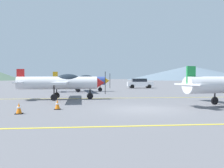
# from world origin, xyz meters

# --- Properties ---
(ground_plane) EXTENTS (400.00, 400.00, 0.00)m
(ground_plane) POSITION_xyz_m (0.00, 0.00, 0.00)
(ground_plane) COLOR slate
(apron_line_near) EXTENTS (80.00, 0.16, 0.01)m
(apron_line_near) POSITION_xyz_m (0.00, -4.81, 0.01)
(apron_line_near) COLOR yellow
(apron_line_near) RESTS_ON ground_plane
(apron_line_far) EXTENTS (80.00, 0.16, 0.01)m
(apron_line_far) POSITION_xyz_m (0.00, 7.72, 0.01)
(apron_line_far) COLOR yellow
(apron_line_far) RESTS_ON ground_plane
(airplane_mid) EXTENTS (7.37, 8.50, 2.55)m
(airplane_mid) POSITION_xyz_m (-5.35, 6.82, 1.44)
(airplane_mid) COLOR silver
(airplane_mid) RESTS_ON ground_plane
(airplane_far) EXTENTS (7.43, 8.54, 2.55)m
(airplane_far) POSITION_xyz_m (-3.86, 17.63, 1.44)
(airplane_far) COLOR #33478C
(airplane_far) RESTS_ON ground_plane
(car_sedan) EXTENTS (4.39, 2.21, 1.62)m
(car_sedan) POSITION_xyz_m (5.79, 26.82, 0.84)
(car_sedan) COLOR white
(car_sedan) RESTS_ON ground_plane
(traffic_cone_front) EXTENTS (0.36, 0.36, 0.59)m
(traffic_cone_front) POSITION_xyz_m (-4.94, 0.44, 0.29)
(traffic_cone_front) COLOR black
(traffic_cone_front) RESTS_ON ground_plane
(traffic_cone_side) EXTENTS (0.36, 0.36, 0.59)m
(traffic_cone_side) POSITION_xyz_m (-6.70, -1.12, 0.29)
(traffic_cone_side) COLOR black
(traffic_cone_side) RESTS_ON ground_plane
(hill_centerleft) EXTENTS (81.50, 81.50, 9.15)m
(hill_centerleft) POSITION_xyz_m (63.66, 140.10, 4.57)
(hill_centerleft) COLOR slate
(hill_centerleft) RESTS_ON ground_plane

